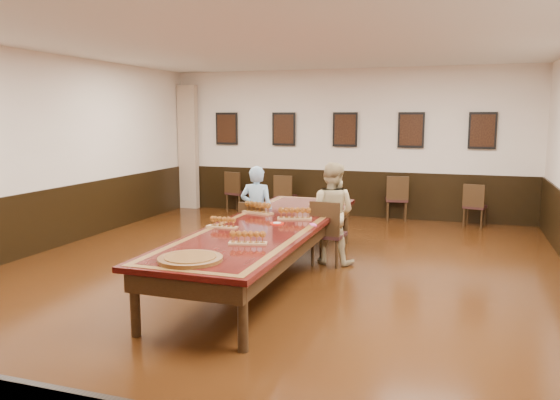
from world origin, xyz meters
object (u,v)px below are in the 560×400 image
(spare_chair_c, at_px, (397,198))
(spare_chair_d, at_px, (475,205))
(chair_man, at_px, (255,229))
(person_man, at_px, (257,211))
(conference_table, at_px, (268,234))
(person_woman, at_px, (331,213))
(chair_woman, at_px, (329,232))
(carved_platter, at_px, (190,259))
(spare_chair_a, at_px, (238,191))
(spare_chair_b, at_px, (286,195))

(spare_chair_c, xyz_separation_m, spare_chair_d, (1.56, -0.18, -0.04))
(chair_man, relative_size, spare_chair_d, 1.03)
(spare_chair_c, distance_m, person_man, 4.11)
(chair_man, bearing_deg, conference_table, 114.84)
(spare_chair_d, relative_size, person_woman, 0.57)
(spare_chair_d, bearing_deg, person_woman, 72.20)
(chair_man, relative_size, chair_woman, 0.92)
(spare_chair_c, bearing_deg, person_woman, 71.67)
(chair_man, xyz_separation_m, carved_platter, (0.47, -3.02, 0.33))
(person_man, distance_m, person_woman, 1.20)
(chair_woman, xyz_separation_m, conference_table, (-0.62, -0.91, 0.13))
(spare_chair_a, bearing_deg, spare_chair_c, -164.27)
(chair_man, xyz_separation_m, spare_chair_d, (3.29, 3.63, -0.01))
(spare_chair_d, distance_m, person_woman, 4.15)
(conference_table, height_order, carved_platter, carved_platter)
(chair_man, distance_m, spare_chair_b, 3.75)
(spare_chair_a, bearing_deg, carved_platter, 124.16)
(chair_woman, relative_size, spare_chair_a, 1.04)
(spare_chair_b, bearing_deg, chair_woman, 116.98)
(carved_platter, bearing_deg, person_woman, 76.90)
(chair_woman, xyz_separation_m, person_man, (-1.19, 0.13, 0.23))
(spare_chair_d, distance_m, person_man, 4.84)
(carved_platter, bearing_deg, spare_chair_b, 99.90)
(chair_man, bearing_deg, person_man, -90.00)
(chair_woman, distance_m, spare_chair_c, 3.88)
(spare_chair_b, xyz_separation_m, person_woman, (1.89, -3.62, 0.31))
(spare_chair_c, height_order, carved_platter, spare_chair_c)
(chair_man, relative_size, spare_chair_b, 0.99)
(spare_chair_b, height_order, conference_table, spare_chair_b)
(spare_chair_d, height_order, conference_table, spare_chair_d)
(spare_chair_c, distance_m, carved_platter, 6.95)
(spare_chair_a, distance_m, person_woman, 4.82)
(spare_chair_d, xyz_separation_m, person_man, (-3.30, -3.53, 0.28))
(chair_woman, bearing_deg, carved_platter, 81.51)
(person_woman, bearing_deg, conference_table, 62.98)
(spare_chair_d, distance_m, carved_platter, 7.23)
(spare_chair_a, height_order, carved_platter, spare_chair_a)
(spare_chair_b, xyz_separation_m, spare_chair_d, (3.99, -0.06, -0.02))
(chair_woman, bearing_deg, person_man, -1.49)
(carved_platter, bearing_deg, spare_chair_c, 79.59)
(spare_chair_a, distance_m, carved_platter, 7.19)
(spare_chair_a, relative_size, spare_chair_b, 1.03)
(chair_man, distance_m, carved_platter, 3.07)
(person_woman, height_order, conference_table, person_woman)
(spare_chair_c, bearing_deg, carved_platter, 69.42)
(chair_man, distance_m, conference_table, 1.11)
(carved_platter, bearing_deg, spare_chair_a, 109.16)
(conference_table, bearing_deg, spare_chair_b, 105.15)
(spare_chair_a, distance_m, spare_chair_c, 3.61)
(conference_table, bearing_deg, spare_chair_d, 59.20)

